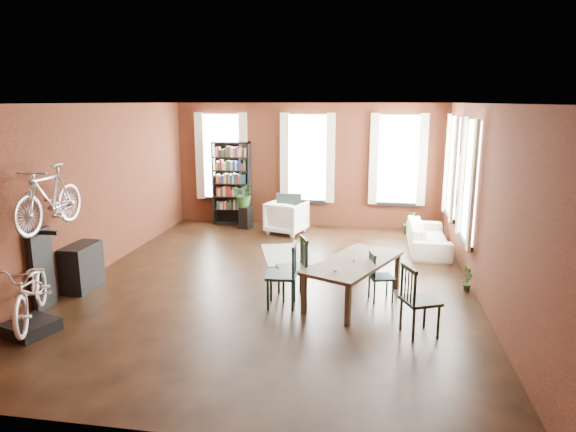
% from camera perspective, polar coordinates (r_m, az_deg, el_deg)
% --- Properties ---
extents(room, '(9.00, 9.04, 3.22)m').
position_cam_1_polar(room, '(9.54, 0.73, 6.03)').
color(room, black).
rests_on(room, ground).
extents(dining_table, '(1.66, 2.20, 0.68)m').
position_cam_1_polar(dining_table, '(8.59, 7.30, -7.15)').
color(dining_table, '#443929').
rests_on(dining_table, ground).
extents(dining_chair_a, '(0.51, 0.51, 1.04)m').
position_cam_1_polar(dining_chair_a, '(8.25, -0.75, -6.59)').
color(dining_chair_a, '#183633').
rests_on(dining_chair_a, ground).
extents(dining_chair_b, '(0.62, 0.62, 1.02)m').
position_cam_1_polar(dining_chair_b, '(8.61, 0.47, -5.80)').
color(dining_chair_b, black).
rests_on(dining_chair_b, ground).
extents(dining_chair_c, '(0.62, 0.62, 1.01)m').
position_cam_1_polar(dining_chair_c, '(7.52, 14.49, -9.06)').
color(dining_chair_c, black).
rests_on(dining_chair_c, ground).
extents(dining_chair_d, '(0.47, 0.47, 0.82)m').
position_cam_1_polar(dining_chair_d, '(8.64, 10.32, -6.64)').
color(dining_chair_d, '#1B3A3C').
rests_on(dining_chair_d, ground).
extents(bookshelf, '(1.00, 0.32, 2.20)m').
position_cam_1_polar(bookshelf, '(13.73, -6.25, 3.62)').
color(bookshelf, black).
rests_on(bookshelf, ground).
extents(white_armchair, '(1.07, 1.03, 0.89)m').
position_cam_1_polar(white_armchair, '(12.79, -0.16, 0.04)').
color(white_armchair, white).
rests_on(white_armchair, ground).
extents(cream_sofa, '(0.61, 2.08, 0.81)m').
position_cam_1_polar(cream_sofa, '(11.77, 15.34, -1.73)').
color(cream_sofa, beige).
rests_on(cream_sofa, ground).
extents(striped_rug, '(1.50, 1.91, 0.01)m').
position_cam_1_polar(striped_rug, '(11.11, 0.03, -4.26)').
color(striped_rug, black).
rests_on(striped_rug, ground).
extents(bike_trainer, '(0.77, 0.77, 0.18)m').
position_cam_1_polar(bike_trainer, '(8.32, -26.69, -10.99)').
color(bike_trainer, black).
rests_on(bike_trainer, ground).
extents(bike_wall_rack, '(0.16, 0.60, 1.30)m').
position_cam_1_polar(bike_wall_rack, '(8.99, -25.64, -5.35)').
color(bike_wall_rack, black).
rests_on(bike_wall_rack, ground).
extents(console_table, '(0.40, 0.80, 0.80)m').
position_cam_1_polar(console_table, '(9.71, -21.91, -5.27)').
color(console_table, black).
rests_on(console_table, ground).
extents(plant_stand, '(0.35, 0.35, 0.56)m').
position_cam_1_polar(plant_stand, '(13.38, -4.70, -0.17)').
color(plant_stand, black).
rests_on(plant_stand, ground).
extents(plant_by_sofa, '(0.46, 0.64, 0.26)m').
position_cam_1_polar(plant_by_sofa, '(13.09, 13.28, -1.44)').
color(plant_by_sofa, '#275221').
rests_on(plant_by_sofa, ground).
extents(plant_small, '(0.50, 0.47, 0.16)m').
position_cam_1_polar(plant_small, '(9.54, 19.22, -7.41)').
color(plant_small, '#325A24').
rests_on(plant_small, ground).
extents(bicycle_floor, '(0.91, 1.08, 1.73)m').
position_cam_1_polar(bicycle_floor, '(8.02, -26.93, -4.62)').
color(bicycle_floor, beige).
rests_on(bicycle_floor, bike_trainer).
extents(bicycle_hung, '(0.47, 1.00, 1.66)m').
position_cam_1_polar(bicycle_hung, '(8.54, -25.21, 4.02)').
color(bicycle_hung, '#A5A8AD').
rests_on(bicycle_hung, bike_wall_rack).
extents(plant_on_stand, '(0.63, 0.69, 0.54)m').
position_cam_1_polar(plant_on_stand, '(13.31, -4.86, 2.16)').
color(plant_on_stand, '#235020').
rests_on(plant_on_stand, plant_stand).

